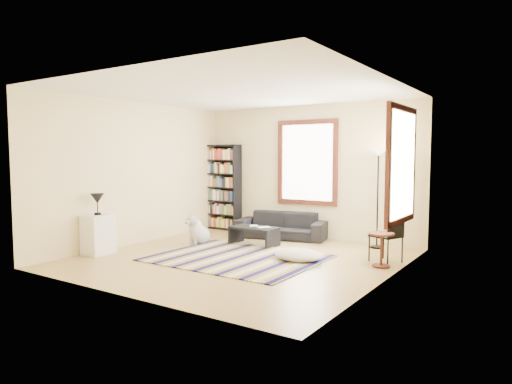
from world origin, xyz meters
The scene contains 21 objects.
floor centered at (0.00, 0.00, -0.05)m, with size 5.00×5.00×0.10m, color tan.
ceiling centered at (0.00, 0.00, 2.85)m, with size 5.00×5.00×0.10m, color white.
wall_back centered at (0.00, 2.55, 1.40)m, with size 5.00×0.10×2.80m, color beige.
wall_front centered at (0.00, -2.55, 1.40)m, with size 5.00×0.10×2.80m, color beige.
wall_left centered at (-2.55, 0.00, 1.40)m, with size 0.10×5.00×2.80m, color beige.
wall_right centered at (2.55, 0.00, 1.40)m, with size 0.10×5.00×2.80m, color beige.
window_back centered at (0.00, 2.47, 1.60)m, with size 1.20×0.06×1.60m, color white.
window_right centered at (2.47, 0.80, 1.60)m, with size 0.06×1.20×1.60m, color white.
rug centered at (-0.04, -0.02, 0.01)m, with size 2.74×2.19×0.02m, color #0D0D42.
sofa centered at (-0.37, 2.05, 0.27)m, with size 0.74×1.88×0.55m, color black.
bookshelf centered at (-2.15, 2.32, 1.00)m, with size 0.90×0.30×2.00m, color black.
coffee_table centered at (-0.43, 1.09, 0.18)m, with size 0.90×0.50×0.36m, color black.
book_a centered at (-0.53, 1.09, 0.37)m, with size 0.20×0.15×0.02m, color beige.
book_b centered at (-0.28, 1.14, 0.37)m, with size 0.17×0.24×0.02m, color beige.
floor_cushion centered at (0.91, 0.38, 0.10)m, with size 0.82×0.62×0.21m, color beige.
floor_lamp centered at (1.65, 2.15, 0.93)m, with size 0.30×0.30×1.86m, color black, non-canonical shape.
side_table centered at (2.20, 0.73, 0.27)m, with size 0.40×0.40×0.54m, color #4E1A13.
folding_chair centered at (2.15, 1.10, 0.43)m, with size 0.42×0.40×0.86m, color black.
white_cabinet centered at (-2.30, -1.10, 0.35)m, with size 0.38×0.50×0.70m, color white.
table_lamp centered at (-2.30, -1.10, 0.89)m, with size 0.24×0.24×0.38m, color black, non-canonical shape.
dog centered at (-1.41, 0.61, 0.29)m, with size 0.42×0.59×0.59m, color silver, non-canonical shape.
Camera 1 is at (4.44, -6.22, 1.74)m, focal length 32.00 mm.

